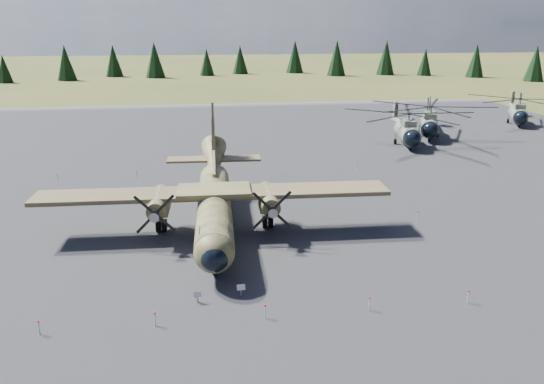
{
  "coord_description": "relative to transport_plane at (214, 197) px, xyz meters",
  "views": [
    {
      "loc": [
        -1.19,
        -39.34,
        15.69
      ],
      "look_at": [
        4.54,
        2.0,
        2.39
      ],
      "focal_mm": 35.0,
      "sensor_mm": 36.0,
      "label": 1
    }
  ],
  "objects": [
    {
      "name": "helicopter_near",
      "position": [
        26.48,
        26.43,
        0.64
      ],
      "size": [
        20.87,
        22.31,
        4.54
      ],
      "rotation": [
        0.0,
        0.0,
        -0.19
      ],
      "color": "gray",
      "rests_on": "ground"
    },
    {
      "name": "transport_plane",
      "position": [
        0.0,
        0.0,
        0.0
      ],
      "size": [
        27.17,
        24.7,
        8.97
      ],
      "rotation": [
        0.0,
        0.0,
        -0.03
      ],
      "color": "#3C3F22",
      "rests_on": "ground"
    },
    {
      "name": "info_placard_right",
      "position": [
        1.13,
        -11.63,
        -2.06
      ],
      "size": [
        0.51,
        0.25,
        0.78
      ],
      "rotation": [
        0.0,
        0.0,
        0.07
      ],
      "color": "gray",
      "rests_on": "ground"
    },
    {
      "name": "treeline",
      "position": [
        1.51,
        4.78,
        2.22
      ],
      "size": [
        279.89,
        288.27,
        10.89
      ],
      "color": "black",
      "rests_on": "ground"
    },
    {
      "name": "ground",
      "position": [
        0.26,
        -0.8,
        -2.58
      ],
      "size": [
        500.0,
        500.0,
        0.0
      ],
      "primitive_type": "plane",
      "color": "brown",
      "rests_on": "ground"
    },
    {
      "name": "helicopter_mid",
      "position": [
        31.61,
        31.0,
        0.74
      ],
      "size": [
        23.89,
        23.89,
        4.67
      ],
      "rotation": [
        0.0,
        0.0,
        -0.38
      ],
      "color": "gray",
      "rests_on": "ground"
    },
    {
      "name": "barrier_fence",
      "position": [
        -0.2,
        -0.88,
        -2.07
      ],
      "size": [
        33.12,
        29.62,
        0.85
      ],
      "color": "silver",
      "rests_on": "ground"
    },
    {
      "name": "apron",
      "position": [
        0.26,
        9.2,
        -2.58
      ],
      "size": [
        120.0,
        120.0,
        0.04
      ],
      "primitive_type": "cube",
      "color": "#57575C",
      "rests_on": "ground"
    },
    {
      "name": "info_placard_left",
      "position": [
        -1.46,
        -12.09,
        -2.1
      ],
      "size": [
        0.48,
        0.26,
        0.72
      ],
      "rotation": [
        0.0,
        0.0,
        0.16
      ],
      "color": "gray",
      "rests_on": "ground"
    },
    {
      "name": "helicopter_far",
      "position": [
        50.24,
        39.0,
        0.49
      ],
      "size": [
        22.62,
        22.62,
        4.33
      ],
      "rotation": [
        0.0,
        0.0,
        -0.43
      ],
      "color": "gray",
      "rests_on": "ground"
    }
  ]
}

